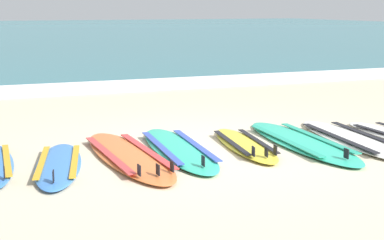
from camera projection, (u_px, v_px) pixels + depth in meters
The scene contains 9 objects.
ground_plane at pixel (223, 149), 7.08m from camera, with size 80.00×80.00×0.00m, color beige.
sea at pixel (10, 32), 39.18m from camera, with size 80.00×60.00×0.10m, color teal.
wave_foam_strip at pixel (113, 86), 12.25m from camera, with size 80.00×1.13×0.11m, color white.
surfboard_1 at pixel (59, 164), 6.26m from camera, with size 0.87×1.98×0.18m.
surfboard_2 at pixel (128, 155), 6.65m from camera, with size 0.75×2.58×0.18m.
surfboard_3 at pixel (178, 149), 6.95m from camera, with size 0.75×2.42×0.18m.
surfboard_4 at pixel (245, 145), 7.16m from camera, with size 0.72×1.95×0.18m.
surfboard_5 at pixel (301, 142), 7.32m from camera, with size 0.76×2.61×0.18m.
surfboard_6 at pixel (353, 139), 7.46m from camera, with size 0.84×2.53×0.18m.
Camera 1 is at (-2.84, -6.27, 1.71)m, focal length 54.20 mm.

